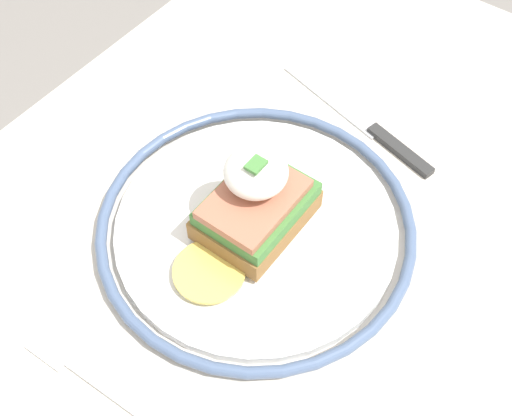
{
  "coord_description": "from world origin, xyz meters",
  "views": [
    {
      "loc": [
        -0.27,
        -0.13,
        1.22
      ],
      "look_at": [
        -0.02,
        0.06,
        0.79
      ],
      "focal_mm": 45.0,
      "sensor_mm": 36.0,
      "label": 1
    }
  ],
  "objects_px": {
    "sandwich": "(255,202)",
    "knife": "(368,125)",
    "plate": "(256,226)",
    "fork": "(102,385)"
  },
  "relations": [
    {
      "from": "sandwich",
      "to": "knife",
      "type": "height_order",
      "value": "sandwich"
    },
    {
      "from": "sandwich",
      "to": "knife",
      "type": "relative_size",
      "value": 0.73
    },
    {
      "from": "plate",
      "to": "knife",
      "type": "height_order",
      "value": "plate"
    },
    {
      "from": "sandwich",
      "to": "knife",
      "type": "xyz_separation_m",
      "value": [
        0.17,
        -0.02,
        -0.04
      ]
    },
    {
      "from": "plate",
      "to": "knife",
      "type": "distance_m",
      "value": 0.17
    },
    {
      "from": "fork",
      "to": "knife",
      "type": "height_order",
      "value": "knife"
    },
    {
      "from": "knife",
      "to": "fork",
      "type": "bearing_deg",
      "value": 176.08
    },
    {
      "from": "knife",
      "to": "plate",
      "type": "bearing_deg",
      "value": 174.91
    },
    {
      "from": "plate",
      "to": "sandwich",
      "type": "height_order",
      "value": "sandwich"
    },
    {
      "from": "knife",
      "to": "sandwich",
      "type": "bearing_deg",
      "value": 174.69
    }
  ]
}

